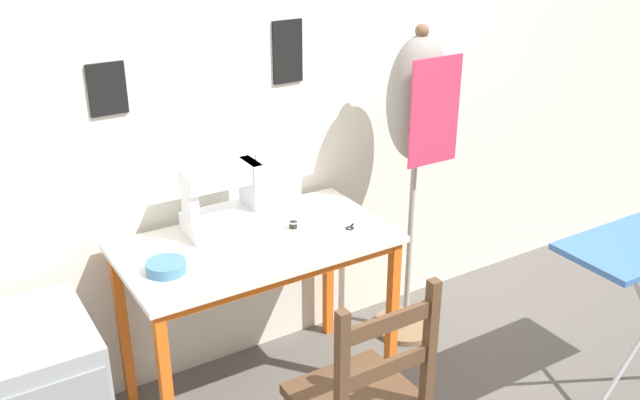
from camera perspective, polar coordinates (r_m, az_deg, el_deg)
wall_back at (r=2.95m, az=-8.69°, el=8.61°), size 10.00×0.06×2.55m
sewing_table at (r=2.86m, az=-4.93°, el=-5.02°), size 1.08×0.59×0.75m
sewing_machine at (r=2.88m, az=-7.03°, el=0.10°), size 0.37×0.18×0.30m
fabric_bowl at (r=2.64m, az=-12.21°, el=-5.23°), size 0.15×0.15×0.04m
scissors at (r=2.94m, az=2.63°, el=-2.00°), size 0.14×0.11×0.01m
thread_spool_near_machine at (r=2.91m, az=-2.15°, el=-2.02°), size 0.04×0.04×0.03m
dress_form at (r=3.18m, az=7.80°, el=6.35°), size 0.32×0.32×1.51m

